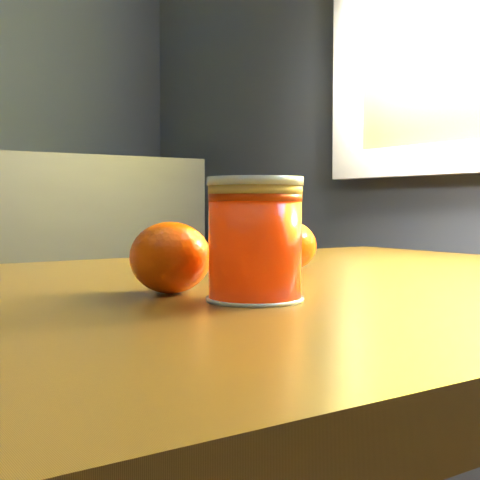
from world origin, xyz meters
TOP-DOWN VIEW (x-y plane):
  - table at (1.05, 0.17)m, footprint 0.96×0.67m
  - juice_glass at (0.98, 0.07)m, footprint 0.07×0.07m
  - orange_front at (0.95, 0.14)m, footprint 0.07×0.07m
  - orange_back at (1.15, 0.24)m, footprint 0.07×0.07m

SIDE VIEW (x-z plane):
  - table at x=1.05m, z-range 0.26..0.97m
  - orange_back at x=1.15m, z-range 0.71..0.76m
  - orange_front at x=0.95m, z-range 0.71..0.77m
  - juice_glass at x=0.98m, z-range 0.71..0.80m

